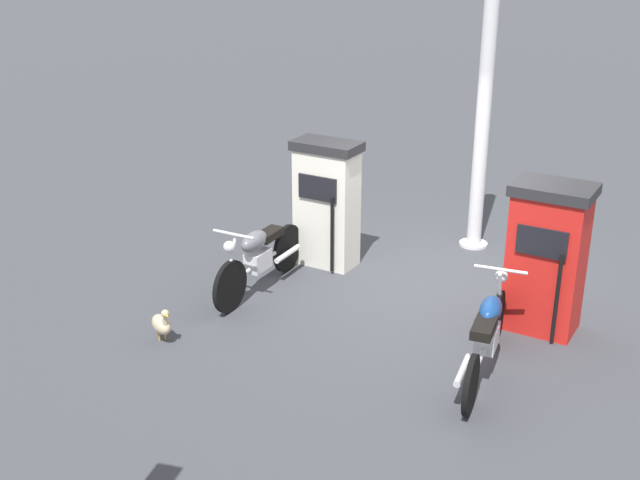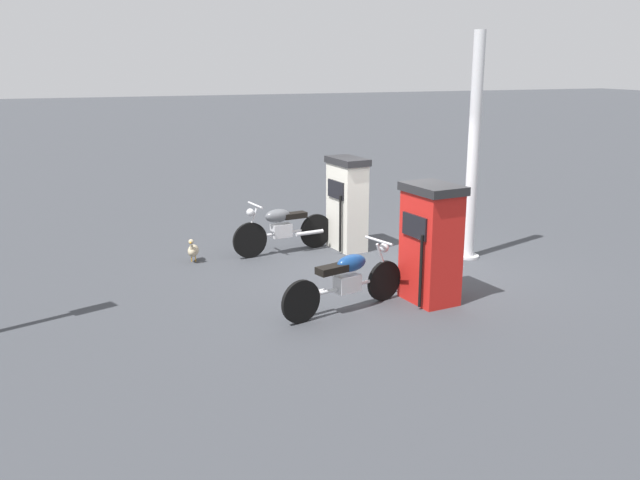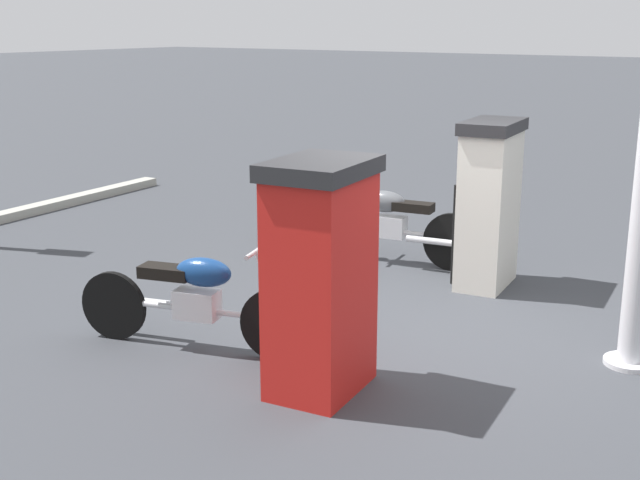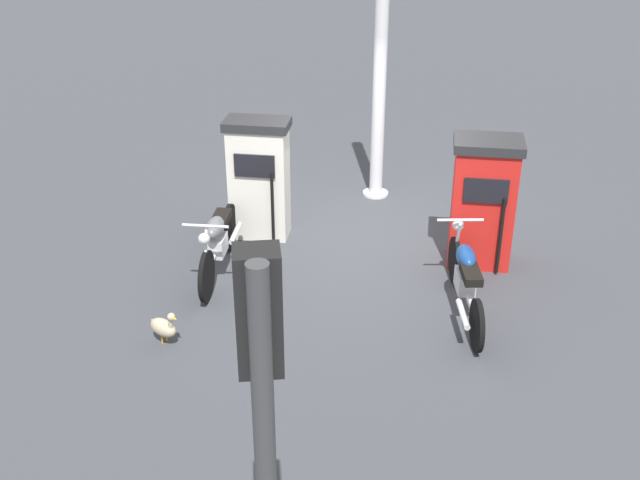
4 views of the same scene
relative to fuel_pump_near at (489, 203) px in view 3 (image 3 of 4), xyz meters
The scene contains 6 objects.
ground_plane 1.75m from the fuel_pump_near, 94.16° to the left, with size 120.00×120.00×0.00m, color #383A3F.
fuel_pump_near is the anchor object (origin of this frame).
fuel_pump_far 3.04m from the fuel_pump_near, 90.00° to the left, with size 0.71×0.93×1.72m.
motorcycle_near_pump 1.27m from the fuel_pump_near, ahead, with size 1.96×0.56×0.96m.
motorcycle_far_pump 3.26m from the fuel_pump_near, 66.81° to the left, with size 2.01×0.75×0.94m.
wandering_duck 2.90m from the fuel_pump_near, ahead, with size 0.30×0.43×0.44m.
Camera 3 is at (-3.08, 6.23, 2.64)m, focal length 46.68 mm.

